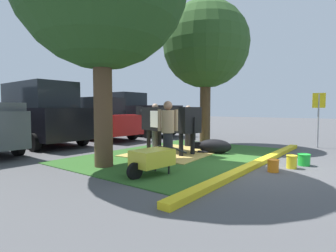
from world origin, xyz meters
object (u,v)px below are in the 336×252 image
object	(u,v)px
bucket_orange	(273,165)
bucket_green	(304,159)
calf_lying	(213,146)
pickup_truck_black	(136,115)
shade_tree_right	(206,45)
cow_holstein	(167,120)
suv_black	(40,114)
person_handler	(168,131)
wheelbarrow	(151,158)
parking_sign	(319,109)
person_visitor_near	(188,125)
sedan_silver	(98,119)
bucket_yellow	(292,161)
person_visitor_far	(155,124)

from	to	relation	value
bucket_orange	bucket_green	bearing A→B (deg)	-19.29
calf_lying	bucket_green	bearing A→B (deg)	-95.02
bucket_orange	pickup_truck_black	bearing A→B (deg)	62.70
shade_tree_right	cow_holstein	distance (m)	3.73
cow_holstein	bucket_green	bearing A→B (deg)	-83.22
suv_black	pickup_truck_black	distance (m)	5.62
calf_lying	person_handler	bearing A→B (deg)	178.45
wheelbarrow	parking_sign	bearing A→B (deg)	-17.34
person_handler	person_visitor_near	world-z (taller)	person_handler
person_visitor_near	suv_black	bearing A→B (deg)	122.40
bucket_green	sedan_silver	distance (m)	9.25
bucket_yellow	sedan_silver	xyz separation A→B (m)	(1.13, 9.02, 0.81)
cow_holstein	bucket_green	world-z (taller)	cow_holstein
bucket_green	cow_holstein	bearing A→B (deg)	96.78
wheelbarrow	sedan_silver	world-z (taller)	sedan_silver
cow_holstein	person_visitor_near	xyz separation A→B (m)	(1.53, 0.16, -0.26)
bucket_green	pickup_truck_black	bearing A→B (deg)	70.04
pickup_truck_black	wheelbarrow	bearing A→B (deg)	-133.66
wheelbarrow	bucket_orange	bearing A→B (deg)	-45.37
calf_lying	person_handler	size ratio (longest dim) A/B	0.79
person_visitor_far	person_visitor_near	bearing A→B (deg)	-34.42
wheelbarrow	sedan_silver	size ratio (longest dim) A/B	0.36
sedan_silver	person_visitor_near	bearing A→B (deg)	-84.61
shade_tree_right	sedan_silver	size ratio (longest dim) A/B	1.30
calf_lying	person_visitor_near	world-z (taller)	person_visitor_near
parking_sign	bucket_orange	distance (m)	5.23
calf_lying	wheelbarrow	xyz separation A→B (m)	(-3.48, -0.31, 0.15)
person_handler	sedan_silver	bearing A→B (deg)	66.78
suv_black	person_visitor_near	bearing A→B (deg)	-57.60
shade_tree_right	suv_black	distance (m)	7.24
wheelbarrow	pickup_truck_black	xyz separation A→B (m)	(6.67, 6.99, 0.73)
person_visitor_near	parking_sign	size ratio (longest dim) A/B	0.78
sedan_silver	suv_black	bearing A→B (deg)	176.39
shade_tree_right	bucket_orange	bearing A→B (deg)	-130.68
shade_tree_right	calf_lying	bearing A→B (deg)	-142.45
sedan_silver	parking_sign	bearing A→B (deg)	-69.94
person_visitor_far	wheelbarrow	xyz separation A→B (m)	(-3.19, -2.58, -0.52)
cow_holstein	bucket_orange	distance (m)	3.90
shade_tree_right	person_handler	bearing A→B (deg)	-163.65
cow_holstein	sedan_silver	size ratio (longest dim) A/B	0.69
calf_lying	person_visitor_far	size ratio (longest dim) A/B	0.79
cow_holstein	pickup_truck_black	bearing A→B (deg)	53.58
wheelbarrow	bucket_orange	world-z (taller)	wheelbarrow
person_handler	bucket_yellow	xyz separation A→B (m)	(1.59, -2.67, -0.74)
bucket_orange	suv_black	xyz separation A→B (m)	(-0.95, 8.94, 1.11)
person_visitor_near	person_visitor_far	distance (m)	1.32
shade_tree_right	person_visitor_near	distance (m)	3.26
calf_lying	person_visitor_far	world-z (taller)	person_visitor_far
cow_holstein	bucket_orange	xyz separation A→B (m)	(-0.73, -3.71, -0.97)
person_handler	person_visitor_far	xyz separation A→B (m)	(2.10, 2.20, -0.00)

